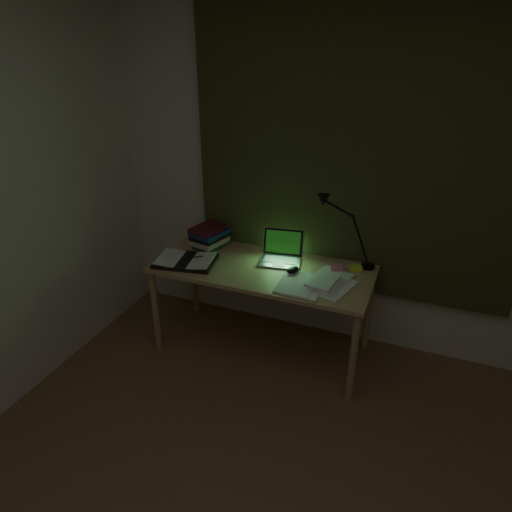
% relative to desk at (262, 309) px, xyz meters
% --- Properties ---
extents(wall_back, '(3.50, 0.00, 2.50)m').
position_rel_desk_xyz_m(wall_back, '(0.49, 0.41, 0.91)').
color(wall_back, silver).
rests_on(wall_back, ground).
extents(curtain, '(2.20, 0.06, 2.00)m').
position_rel_desk_xyz_m(curtain, '(0.49, 0.37, 1.11)').
color(curtain, '#303319').
rests_on(curtain, wall_back).
extents(desk, '(1.49, 0.65, 0.68)m').
position_rel_desk_xyz_m(desk, '(0.00, 0.00, 0.00)').
color(desk, tan).
rests_on(desk, floor).
extents(laptop, '(0.33, 0.36, 0.21)m').
position_rel_desk_xyz_m(laptop, '(0.09, 0.11, 0.44)').
color(laptop, '#ACACB1').
rests_on(laptop, desk).
extents(open_textbook, '(0.45, 0.36, 0.03)m').
position_rel_desk_xyz_m(open_textbook, '(-0.52, -0.13, 0.36)').
color(open_textbook, silver).
rests_on(open_textbook, desk).
extents(book_stack, '(0.24, 0.28, 0.17)m').
position_rel_desk_xyz_m(book_stack, '(-0.49, 0.18, 0.42)').
color(book_stack, silver).
rests_on(book_stack, desk).
extents(loose_papers, '(0.48, 0.49, 0.02)m').
position_rel_desk_xyz_m(loose_papers, '(0.38, -0.04, 0.35)').
color(loose_papers, silver).
rests_on(loose_papers, desk).
extents(mouse, '(0.09, 0.12, 0.04)m').
position_rel_desk_xyz_m(mouse, '(0.21, 0.01, 0.36)').
color(mouse, black).
rests_on(mouse, desk).
extents(sticky_yellow, '(0.08, 0.08, 0.02)m').
position_rel_desk_xyz_m(sticky_yellow, '(0.60, 0.21, 0.35)').
color(sticky_yellow, '#E2F633').
rests_on(sticky_yellow, desk).
extents(sticky_pink, '(0.10, 0.10, 0.02)m').
position_rel_desk_xyz_m(sticky_pink, '(0.48, 0.16, 0.35)').
color(sticky_pink, '#FF638C').
rests_on(sticky_pink, desk).
extents(desk_lamp, '(0.39, 0.33, 0.50)m').
position_rel_desk_xyz_m(desk_lamp, '(0.67, 0.26, 0.59)').
color(desk_lamp, black).
rests_on(desk_lamp, desk).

